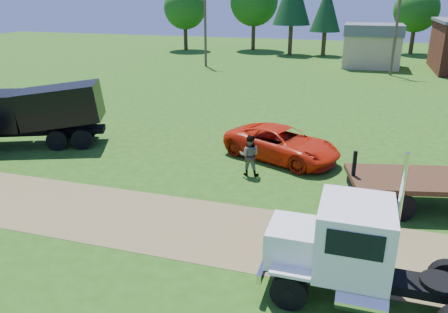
% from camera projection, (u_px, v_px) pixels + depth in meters
% --- Properties ---
extents(ground, '(140.00, 140.00, 0.00)m').
position_uv_depth(ground, '(252.00, 236.00, 14.95)').
color(ground, '#275011').
rests_on(ground, ground).
extents(dirt_track, '(120.00, 4.20, 0.01)m').
position_uv_depth(dirt_track, '(252.00, 236.00, 14.95)').
color(dirt_track, olive).
rests_on(dirt_track, ground).
extents(white_semi_tractor, '(6.85, 2.48, 4.13)m').
position_uv_depth(white_semi_tractor, '(356.00, 252.00, 11.48)').
color(white_semi_tractor, black).
rests_on(white_semi_tractor, ground).
extents(black_dump_truck, '(7.80, 5.15, 3.38)m').
position_uv_depth(black_dump_truck, '(35.00, 112.00, 23.43)').
color(black_dump_truck, black).
rests_on(black_dump_truck, ground).
extents(orange_pickup, '(6.45, 4.76, 1.63)m').
position_uv_depth(orange_pickup, '(282.00, 144.00, 21.70)').
color(orange_pickup, red).
rests_on(orange_pickup, ground).
extents(spectator_b, '(0.99, 0.80, 1.91)m').
position_uv_depth(spectator_b, '(249.00, 155.00, 19.72)').
color(spectator_b, '#999999').
rests_on(spectator_b, ground).
extents(tan_shed, '(6.20, 5.40, 4.70)m').
position_uv_depth(tan_shed, '(372.00, 45.00, 48.81)').
color(tan_shed, tan).
rests_on(tan_shed, ground).
extents(utility_poles, '(42.20, 0.28, 9.00)m').
position_uv_depth(utility_poles, '(396.00, 27.00, 42.98)').
color(utility_poles, '#4E3B2C').
rests_on(utility_poles, ground).
extents(tree_row, '(55.74, 11.24, 11.32)m').
position_uv_depth(tree_row, '(393.00, 4.00, 55.87)').
color(tree_row, '#362916').
rests_on(tree_row, ground).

